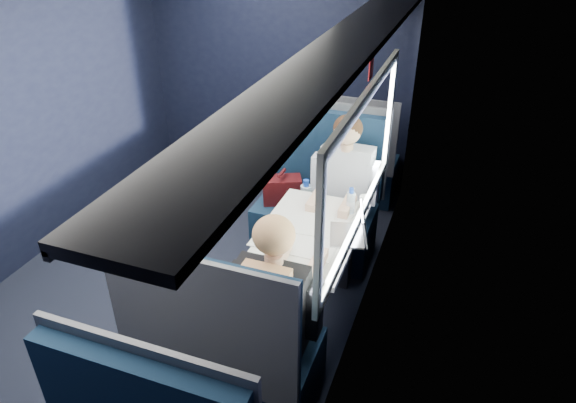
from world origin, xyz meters
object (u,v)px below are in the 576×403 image
(seat_bay_far, at_px, (228,351))
(woman, at_px, (278,301))
(laptop, at_px, (355,230))
(bottle_small, at_px, (351,202))
(cup, at_px, (364,202))
(table, at_px, (306,241))
(seat_bay_near, at_px, (316,205))
(man, at_px, (342,189))
(seat_row_front, at_px, (345,162))

(seat_bay_far, xyz_separation_m, woman, (0.25, 0.17, 0.31))
(laptop, distance_m, bottle_small, 0.31)
(cup, bearing_deg, seat_bay_far, -110.05)
(table, distance_m, bottle_small, 0.43)
(seat_bay_near, xyz_separation_m, cup, (0.49, -0.43, 0.37))
(table, distance_m, woman, 0.71)
(laptop, height_order, cup, laptop)
(man, relative_size, laptop, 3.81)
(woman, xyz_separation_m, laptop, (0.25, 0.75, 0.07))
(man, relative_size, cup, 13.53)
(seat_bay_far, bearing_deg, laptop, 61.24)
(table, xyz_separation_m, seat_row_front, (-0.18, 1.80, -0.25))
(seat_bay_far, distance_m, cup, 1.45)
(seat_bay_near, xyz_separation_m, laptop, (0.52, -0.83, 0.38))
(seat_bay_near, height_order, cup, seat_bay_near)
(bottle_small, xyz_separation_m, cup, (0.08, 0.11, -0.04))
(seat_row_front, relative_size, bottle_small, 5.65)
(table, distance_m, laptop, 0.35)
(seat_row_front, xyz_separation_m, man, (0.25, -1.10, 0.31))
(bottle_small, bearing_deg, seat_bay_far, -108.37)
(seat_row_front, bearing_deg, seat_bay_near, -90.68)
(man, height_order, laptop, man)
(table, relative_size, man, 0.76)
(seat_row_front, bearing_deg, table, -84.20)
(man, relative_size, woman, 1.00)
(table, xyz_separation_m, bottle_small, (0.22, 0.33, 0.17))
(seat_bay_far, bearing_deg, man, 80.97)
(table, relative_size, woman, 0.76)
(laptop, distance_m, cup, 0.40)
(seat_row_front, bearing_deg, man, -77.17)
(seat_bay_near, distance_m, seat_bay_far, 1.75)
(man, bearing_deg, bottle_small, -67.48)
(man, bearing_deg, seat_row_front, 102.83)
(woman, distance_m, cup, 1.17)
(table, bearing_deg, seat_row_front, 95.80)
(woman, bearing_deg, seat_row_front, 95.70)
(seat_bay_near, distance_m, woman, 1.63)
(bottle_small, bearing_deg, woman, -98.27)
(seat_row_front, distance_m, bottle_small, 1.57)
(laptop, bearing_deg, woman, -108.70)
(woman, xyz_separation_m, bottle_small, (0.15, 1.04, 0.10))
(seat_bay_near, distance_m, cup, 0.75)
(seat_bay_far, bearing_deg, woman, 33.82)
(cup, bearing_deg, seat_bay_near, 138.76)
(man, xyz_separation_m, woman, (0.00, -1.41, 0.01))
(bottle_small, bearing_deg, table, -123.25)
(seat_row_front, height_order, bottle_small, seat_row_front)
(seat_bay_near, distance_m, seat_row_front, 0.93)
(table, xyz_separation_m, woman, (0.07, -0.71, 0.06))
(table, height_order, cup, cup)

